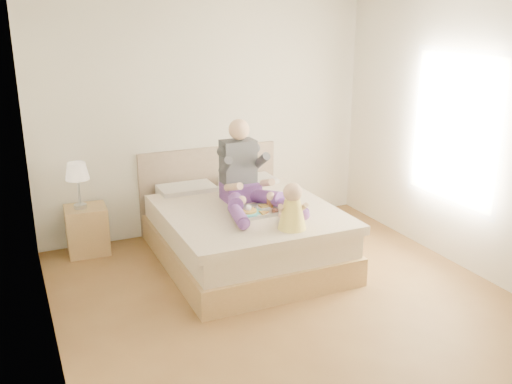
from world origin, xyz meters
name	(u,v)px	position (x,y,z in m)	size (l,w,h in m)	color
room	(298,139)	(0.08, 0.01, 1.51)	(4.02, 4.22, 2.71)	brown
bed	(241,229)	(0.00, 1.08, 0.32)	(1.70, 2.18, 1.00)	#A07D4B
nightstand	(87,230)	(-1.48, 1.88, 0.26)	(0.45, 0.40, 0.53)	#A07D4B
lamp	(77,174)	(-1.53, 1.87, 0.91)	(0.25, 0.25, 0.50)	#B8BBBF
adult	(245,179)	(0.05, 1.07, 0.87)	(0.76, 1.06, 0.89)	#5A327D
tray	(256,210)	(0.03, 0.75, 0.64)	(0.48, 0.39, 0.13)	#B8BBBF
baby	(292,210)	(0.15, 0.23, 0.79)	(0.30, 0.40, 0.44)	#FFE550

